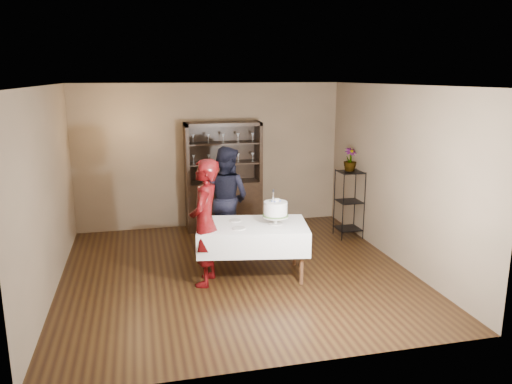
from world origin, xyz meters
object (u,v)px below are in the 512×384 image
china_hutch (224,193)px  man (226,198)px  cake (276,210)px  plant_etagere (349,201)px  potted_plant (350,160)px  woman (205,223)px  cake_table (252,236)px

china_hutch → man: bearing=-97.6°
china_hutch → cake: (0.32, -2.47, 0.31)m
china_hutch → plant_etagere: (2.08, -1.05, -0.01)m
cake → man: bearing=109.5°
plant_etagere → man: size_ratio=0.70×
china_hutch → potted_plant: 2.43m
woman → man: (0.54, 1.40, -0.02)m
cake_table → potted_plant: potted_plant is taller
china_hutch → potted_plant: size_ratio=4.89×
cake_table → man: 1.31m
china_hutch → potted_plant: (2.09, -1.00, 0.73)m
plant_etagere → cake_table: size_ratio=0.71×
man → cake: bearing=151.6°
china_hutch → cake: bearing=-82.5°
plant_etagere → woman: 3.15m
plant_etagere → cake: cake is taller
woman → cake: bearing=114.4°
china_hutch → plant_etagere: 2.33m
china_hutch → woman: bearing=-105.3°
cake_table → man: man is taller
plant_etagere → woman: bearing=-152.0°
man → cake: 1.43m
potted_plant → woman: bearing=-151.2°
cake → woman: bearing=-176.7°
cake → potted_plant: size_ratio=1.25×
woman → potted_plant: woman is taller
china_hutch → man: china_hutch is taller
cake_table → cake: (0.32, -0.07, 0.39)m
woman → cake_table: bearing=121.2°
cake → potted_plant: bearing=39.8°
woman → cake: woman is taller
potted_plant → cake: bearing=-140.2°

